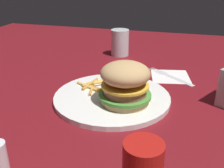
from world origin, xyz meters
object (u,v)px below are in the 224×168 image
object	(u,v)px
napkin	(170,76)
drink_glass	(120,44)
plate	(112,97)
sandwich	(125,83)
fries_pile	(94,85)
fork	(170,75)

from	to	relation	value
napkin	drink_glass	distance (m)	0.26
plate	napkin	world-z (taller)	plate
sandwich	fries_pile	distance (m)	0.12
plate	fork	size ratio (longest dim) A/B	1.98
napkin	plate	bearing A→B (deg)	-33.51
fork	fries_pile	bearing A→B (deg)	-49.70
plate	fries_pile	bearing A→B (deg)	-120.29
fries_pile	fork	world-z (taller)	fries_pile
fries_pile	fork	xyz separation A→B (m)	(-0.16, 0.19, -0.01)
fork	napkin	bearing A→B (deg)	50.52
drink_glass	fries_pile	bearing A→B (deg)	2.02
plate	napkin	size ratio (longest dim) A/B	2.59
plate	drink_glass	world-z (taller)	drink_glass
fries_pile	fork	size ratio (longest dim) A/B	0.75
fries_pile	sandwich	bearing A→B (deg)	58.49
sandwich	drink_glass	size ratio (longest dim) A/B	1.29
fries_pile	drink_glass	size ratio (longest dim) A/B	1.14
fork	drink_glass	size ratio (longest dim) A/B	1.53
plate	drink_glass	xyz separation A→B (m)	(-0.36, -0.07, 0.04)
plate	fries_pile	distance (m)	0.07
sandwich	napkin	xyz separation A→B (m)	(-0.22, 0.09, -0.06)
plate	napkin	distance (m)	0.23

